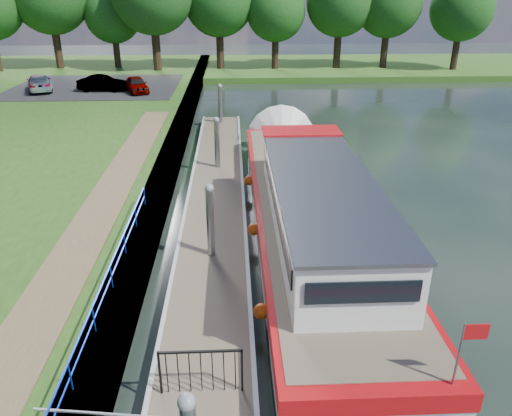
{
  "coord_description": "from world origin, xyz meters",
  "views": [
    {
      "loc": [
        0.8,
        -6.39,
        8.7
      ],
      "look_at": [
        1.58,
        10.03,
        1.4
      ],
      "focal_mm": 35.0,
      "sensor_mm": 36.0,
      "label": 1
    }
  ],
  "objects_px": {
    "car_a": "(137,84)",
    "car_c": "(39,83)",
    "car_b": "(102,83)",
    "pontoon": "(216,207)",
    "barge": "(307,202)"
  },
  "relations": [
    {
      "from": "car_a",
      "to": "car_c",
      "type": "bearing_deg",
      "value": 152.97
    },
    {
      "from": "car_b",
      "to": "car_c",
      "type": "xyz_separation_m",
      "value": [
        -5.18,
        0.31,
        0.02
      ]
    },
    {
      "from": "pontoon",
      "to": "barge",
      "type": "distance_m",
      "value": 4.11
    },
    {
      "from": "pontoon",
      "to": "car_a",
      "type": "bearing_deg",
      "value": 107.5
    },
    {
      "from": "pontoon",
      "to": "car_c",
      "type": "xyz_separation_m",
      "value": [
        -15.03,
        23.02,
        1.32
      ]
    },
    {
      "from": "barge",
      "to": "car_c",
      "type": "relative_size",
      "value": 4.62
    },
    {
      "from": "barge",
      "to": "car_a",
      "type": "xyz_separation_m",
      "value": [
        -10.55,
        23.83,
        0.38
      ]
    },
    {
      "from": "pontoon",
      "to": "car_c",
      "type": "relative_size",
      "value": 6.56
    },
    {
      "from": "car_a",
      "to": "car_c",
      "type": "distance_m",
      "value": 8.14
    },
    {
      "from": "pontoon",
      "to": "car_a",
      "type": "relative_size",
      "value": 8.14
    },
    {
      "from": "barge",
      "to": "car_b",
      "type": "height_order",
      "value": "barge"
    },
    {
      "from": "pontoon",
      "to": "car_a",
      "type": "distance_m",
      "value": 23.16
    },
    {
      "from": "barge",
      "to": "car_c",
      "type": "bearing_deg",
      "value": 126.91
    },
    {
      "from": "pontoon",
      "to": "barge",
      "type": "xyz_separation_m",
      "value": [
        3.6,
        -1.78,
        0.9
      ]
    },
    {
      "from": "car_a",
      "to": "car_b",
      "type": "height_order",
      "value": "car_b"
    }
  ]
}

